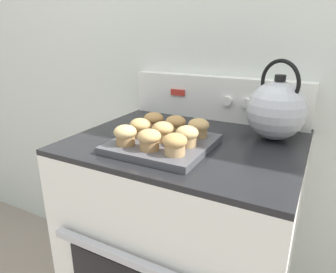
# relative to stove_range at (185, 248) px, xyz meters

# --- Properties ---
(wall_back) EXTENTS (8.00, 0.05, 2.40)m
(wall_back) POSITION_rel_stove_range_xyz_m (0.00, 0.35, 0.74)
(wall_back) COLOR silver
(wall_back) RESTS_ON ground_plane
(stove_range) EXTENTS (0.76, 0.67, 0.92)m
(stove_range) POSITION_rel_stove_range_xyz_m (0.00, 0.00, 0.00)
(stove_range) COLOR white
(stove_range) RESTS_ON ground_plane
(control_panel) EXTENTS (0.75, 0.07, 0.18)m
(control_panel) POSITION_rel_stove_range_xyz_m (0.00, 0.29, 0.55)
(control_panel) COLOR white
(control_panel) RESTS_ON stove_range
(muffin_pan) EXTENTS (0.30, 0.30, 0.02)m
(muffin_pan) POSITION_rel_stove_range_xyz_m (-0.04, -0.11, 0.47)
(muffin_pan) COLOR #4C4C51
(muffin_pan) RESTS_ON stove_range
(muffin_r0_c0) EXTENTS (0.07, 0.07, 0.06)m
(muffin_r0_c0) POSITION_rel_stove_range_xyz_m (-0.12, -0.19, 0.51)
(muffin_r0_c0) COLOR #A37A4C
(muffin_r0_c0) RESTS_ON muffin_pan
(muffin_r0_c1) EXTENTS (0.07, 0.07, 0.06)m
(muffin_r0_c1) POSITION_rel_stove_range_xyz_m (-0.04, -0.19, 0.51)
(muffin_r0_c1) COLOR #A37A4C
(muffin_r0_c1) RESTS_ON muffin_pan
(muffin_r0_c2) EXTENTS (0.07, 0.07, 0.06)m
(muffin_r0_c2) POSITION_rel_stove_range_xyz_m (0.05, -0.19, 0.51)
(muffin_r0_c2) COLOR tan
(muffin_r0_c2) RESTS_ON muffin_pan
(muffin_r1_c0) EXTENTS (0.07, 0.07, 0.06)m
(muffin_r1_c0) POSITION_rel_stove_range_xyz_m (-0.12, -0.11, 0.51)
(muffin_r1_c0) COLOR #A37A4C
(muffin_r1_c0) RESTS_ON muffin_pan
(muffin_r1_c1) EXTENTS (0.07, 0.07, 0.06)m
(muffin_r1_c1) POSITION_rel_stove_range_xyz_m (-0.04, -0.11, 0.51)
(muffin_r1_c1) COLOR tan
(muffin_r1_c1) RESTS_ON muffin_pan
(muffin_r1_c2) EXTENTS (0.07, 0.07, 0.06)m
(muffin_r1_c2) POSITION_rel_stove_range_xyz_m (0.05, -0.11, 0.51)
(muffin_r1_c2) COLOR tan
(muffin_r1_c2) RESTS_ON muffin_pan
(muffin_r2_c0) EXTENTS (0.07, 0.07, 0.06)m
(muffin_r2_c0) POSITION_rel_stove_range_xyz_m (-0.12, -0.02, 0.51)
(muffin_r2_c0) COLOR tan
(muffin_r2_c0) RESTS_ON muffin_pan
(muffin_r2_c1) EXTENTS (0.07, 0.07, 0.06)m
(muffin_r2_c1) POSITION_rel_stove_range_xyz_m (-0.04, -0.02, 0.51)
(muffin_r2_c1) COLOR tan
(muffin_r2_c1) RESTS_ON muffin_pan
(muffin_r2_c2) EXTENTS (0.07, 0.07, 0.06)m
(muffin_r2_c2) POSITION_rel_stove_range_xyz_m (0.05, -0.02, 0.51)
(muffin_r2_c2) COLOR #A37A4C
(muffin_r2_c2) RESTS_ON muffin_pan
(tea_kettle) EXTENTS (0.23, 0.20, 0.27)m
(tea_kettle) POSITION_rel_stove_range_xyz_m (0.26, 0.14, 0.56)
(tea_kettle) COLOR silver
(tea_kettle) RESTS_ON stove_range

